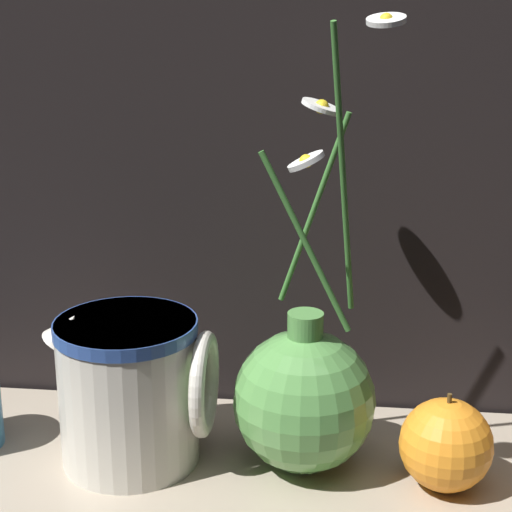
{
  "coord_description": "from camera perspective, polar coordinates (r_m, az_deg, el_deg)",
  "views": [
    {
      "loc": [
        0.09,
        -0.67,
        0.43
      ],
      "look_at": [
        0.02,
        0.0,
        0.22
      ],
      "focal_mm": 60.0,
      "sensor_mm": 36.0,
      "label": 1
    }
  ],
  "objects": [
    {
      "name": "orange_fruit",
      "position": [
        0.78,
        12.55,
        -12.18
      ],
      "size": [
        0.08,
        0.08,
        0.09
      ],
      "color": "orange",
      "rests_on": "shelf"
    },
    {
      "name": "ground_plane",
      "position": [
        0.8,
        -1.28,
        -15.21
      ],
      "size": [
        6.0,
        6.0,
        0.0
      ],
      "primitive_type": "plane",
      "color": "black"
    },
    {
      "name": "vase_with_flowers",
      "position": [
        0.78,
        3.24,
        -9.31
      ],
      "size": [
        0.14,
        0.17,
        0.4
      ],
      "color": "#59994C",
      "rests_on": "shelf"
    },
    {
      "name": "shelf",
      "position": [
        0.8,
        -1.28,
        -14.85
      ],
      "size": [
        0.7,
        0.3,
        0.01
      ],
      "color": "tan",
      "rests_on": "ground_plane"
    },
    {
      "name": "ceramic_pitcher",
      "position": [
        0.8,
        -8.31,
        -8.51
      ],
      "size": [
        0.15,
        0.13,
        0.15
      ],
      "color": "beige",
      "rests_on": "shelf"
    }
  ]
}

